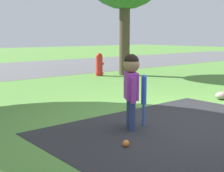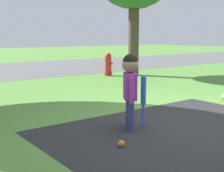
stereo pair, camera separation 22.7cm
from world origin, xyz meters
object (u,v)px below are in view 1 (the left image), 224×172
object	(u,v)px
baseball_bat	(144,93)
fire_hydrant	(99,65)
sports_ball	(126,143)
child	(131,81)

from	to	relation	value
baseball_bat	fire_hydrant	bearing A→B (deg)	58.33
baseball_bat	fire_hydrant	world-z (taller)	baseball_bat
fire_hydrant	sports_ball	bearing A→B (deg)	-125.26
child	baseball_bat	xyz separation A→B (m)	(0.25, -0.00, -0.19)
baseball_bat	sports_ball	xyz separation A→B (m)	(-0.77, -0.47, -0.44)
baseball_bat	fire_hydrant	size ratio (longest dim) A/B	1.01
fire_hydrant	child	bearing A→B (deg)	-123.72
child	sports_ball	xyz separation A→B (m)	(-0.52, -0.47, -0.63)
child	baseball_bat	distance (m)	0.31
child	fire_hydrant	size ratio (longest dim) A/B	1.41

